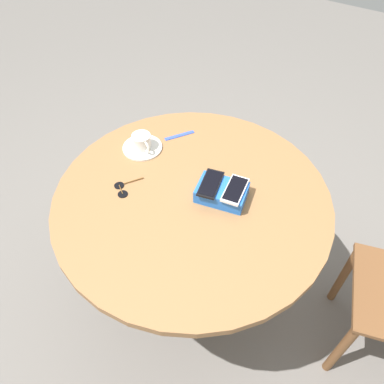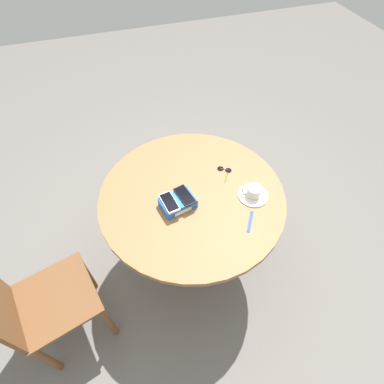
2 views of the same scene
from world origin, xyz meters
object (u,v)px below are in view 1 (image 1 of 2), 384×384
saucer (142,147)px  phone_black (211,184)px  phone_white (235,190)px  coffee_cup (142,141)px  phone_box (222,192)px  sunglasses (123,189)px  round_table (192,213)px  lanyard_strap (180,135)px

saucer → phone_black: bearing=168.9°
phone_white → saucer: phone_white is taller
phone_white → coffee_cup: size_ratio=1.41×
phone_box → sunglasses: 0.37m
saucer → round_table: bearing=160.3°
phone_box → round_table: bearing=28.1°
phone_black → phone_box: bearing=-166.1°
phone_box → sunglasses: size_ratio=1.56×
round_table → coffee_cup: coffee_cup is taller
phone_box → phone_black: bearing=13.9°
coffee_cup → lanyard_strap: coffee_cup is taller
round_table → sunglasses: 0.28m
phone_box → phone_white: size_ratio=1.38×
phone_white → sunglasses: bearing=24.2°
phone_box → saucer: (0.41, -0.06, -0.02)m
phone_white → phone_box: bearing=10.7°
round_table → phone_box: 0.17m
saucer → coffee_cup: (-0.00, 0.00, 0.03)m
round_table → phone_box: (-0.09, -0.05, 0.13)m
phone_black → saucer: (0.37, -0.07, -0.05)m
phone_box → phone_white: bearing=-169.3°
phone_black → coffee_cup: size_ratio=1.47×
phone_white → saucer: size_ratio=0.88×
saucer → coffee_cup: 0.03m
sunglasses → lanyard_strap: bearing=-91.3°
phone_white → phone_black: size_ratio=0.96×
round_table → phone_black: size_ratio=6.86×
saucer → sunglasses: 0.23m
phone_white → saucer: 0.46m
lanyard_strap → sunglasses: sunglasses is taller
saucer → sunglasses: size_ratio=1.29×
phone_box → lanyard_strap: phone_box is taller
round_table → saucer: 0.35m
round_table → lanyard_strap: (0.23, -0.26, 0.10)m
phone_box → lanyard_strap: (0.32, -0.21, -0.03)m
round_table → phone_box: bearing=-151.9°
coffee_cup → saucer: bearing=-25.7°
phone_box → saucer: bearing=-8.6°
coffee_cup → sunglasses: size_ratio=0.80×
lanyard_strap → phone_box: bearing=146.9°
saucer → lanyard_strap: saucer is taller
coffee_cup → phone_box: bearing=171.5°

